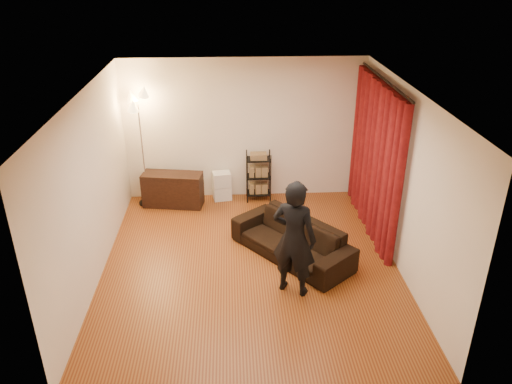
{
  "coord_description": "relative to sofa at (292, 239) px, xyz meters",
  "views": [
    {
      "loc": [
        -0.26,
        -6.48,
        4.35
      ],
      "look_at": [
        0.1,
        0.3,
        1.1
      ],
      "focal_mm": 35.0,
      "sensor_mm": 36.0,
      "label": 1
    }
  ],
  "objects": [
    {
      "name": "ceiling",
      "position": [
        -0.66,
        -0.22,
        2.4
      ],
      "size": [
        5.0,
        5.0,
        0.0
      ],
      "primitive_type": "plane",
      "rotation": [
        3.14,
        0.0,
        0.0
      ],
      "color": "white",
      "rests_on": "ground"
    },
    {
      "name": "floor",
      "position": [
        -0.66,
        -0.22,
        -0.3
      ],
      "size": [
        5.0,
        5.0,
        0.0
      ],
      "primitive_type": "plane",
      "color": "brown",
      "rests_on": "ground"
    },
    {
      "name": "curtain_rod",
      "position": [
        1.49,
        0.9,
        2.28
      ],
      "size": [
        0.04,
        2.65,
        0.04
      ],
      "primitive_type": "cylinder",
      "rotation": [
        1.57,
        0.0,
        0.0
      ],
      "color": "black",
      "rests_on": "wall_right"
    },
    {
      "name": "wall_front",
      "position": [
        -0.66,
        -2.72,
        1.05
      ],
      "size": [
        5.0,
        0.0,
        5.0
      ],
      "primitive_type": "plane",
      "rotation": [
        -1.57,
        0.0,
        0.0
      ],
      "color": "#F0E3CE",
      "rests_on": "ground"
    },
    {
      "name": "sofa",
      "position": [
        0.0,
        0.0,
        0.0
      ],
      "size": [
        1.91,
        2.08,
        0.59
      ],
      "primitive_type": "imported",
      "rotation": [
        0.0,
        0.0,
        -0.88
      ],
      "color": "black",
      "rests_on": "ground"
    },
    {
      "name": "media_cabinet",
      "position": [
        -2.04,
        1.89,
        0.03
      ],
      "size": [
        1.16,
        0.58,
        0.65
      ],
      "primitive_type": "cube",
      "rotation": [
        0.0,
        0.0,
        -0.16
      ],
      "color": "black",
      "rests_on": "ground"
    },
    {
      "name": "storage_boxes",
      "position": [
        -1.11,
        2.09,
        -0.01
      ],
      "size": [
        0.38,
        0.32,
        0.57
      ],
      "primitive_type": null,
      "rotation": [
        0.0,
        0.0,
        0.16
      ],
      "color": "silver",
      "rests_on": "ground"
    },
    {
      "name": "wire_shelf",
      "position": [
        -0.41,
        2.05,
        0.19
      ],
      "size": [
        0.48,
        0.36,
        0.97
      ],
      "primitive_type": null,
      "rotation": [
        0.0,
        0.0,
        0.12
      ],
      "color": "black",
      "rests_on": "ground"
    },
    {
      "name": "wall_back",
      "position": [
        -0.66,
        2.28,
        1.05
      ],
      "size": [
        5.0,
        0.0,
        5.0
      ],
      "primitive_type": "plane",
      "rotation": [
        1.57,
        0.0,
        0.0
      ],
      "color": "#F0E3CE",
      "rests_on": "ground"
    },
    {
      "name": "wall_right",
      "position": [
        1.59,
        -0.22,
        1.05
      ],
      "size": [
        0.0,
        5.0,
        5.0
      ],
      "primitive_type": "plane",
      "rotation": [
        1.57,
        0.0,
        -1.57
      ],
      "color": "#F0E3CE",
      "rests_on": "ground"
    },
    {
      "name": "wall_left",
      "position": [
        -2.91,
        -0.22,
        1.05
      ],
      "size": [
        0.0,
        5.0,
        5.0
      ],
      "primitive_type": "plane",
      "rotation": [
        1.57,
        0.0,
        1.57
      ],
      "color": "#F0E3CE",
      "rests_on": "ground"
    },
    {
      "name": "floor_lamp",
      "position": [
        -2.55,
        1.98,
        0.8
      ],
      "size": [
        0.49,
        0.49,
        2.19
      ],
      "primitive_type": null,
      "rotation": [
        0.0,
        0.0,
        0.29
      ],
      "color": "silver",
      "rests_on": "ground"
    },
    {
      "name": "person",
      "position": [
        -0.09,
        -0.9,
        0.56
      ],
      "size": [
        0.74,
        0.65,
        1.71
      ],
      "primitive_type": "imported",
      "rotation": [
        0.0,
        0.0,
        2.67
      ],
      "color": "black",
      "rests_on": "ground"
    },
    {
      "name": "curtain",
      "position": [
        1.47,
        0.9,
        0.98
      ],
      "size": [
        0.22,
        2.65,
        2.55
      ],
      "primitive_type": null,
      "color": "maroon",
      "rests_on": "ground"
    }
  ]
}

